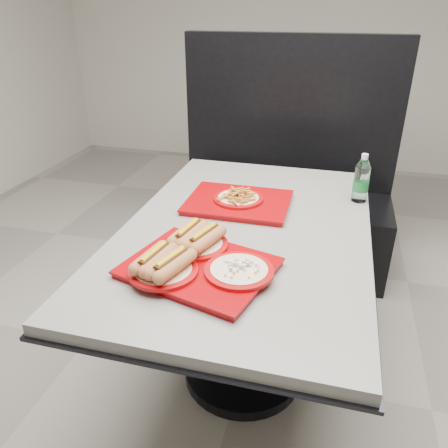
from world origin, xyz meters
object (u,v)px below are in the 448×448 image
(diner_table, at_px, (246,264))
(booth_bench, at_px, (282,198))
(water_bottle, at_px, (361,181))
(tray_far, at_px, (238,200))
(tray_near, at_px, (195,260))

(diner_table, bearing_deg, booth_bench, 90.00)
(diner_table, distance_m, booth_bench, 1.11)
(booth_bench, distance_m, water_bottle, 0.95)
(water_bottle, bearing_deg, tray_far, -159.98)
(tray_near, relative_size, water_bottle, 2.47)
(diner_table, height_order, tray_near, tray_near)
(booth_bench, relative_size, water_bottle, 6.57)
(diner_table, bearing_deg, water_bottle, 40.92)
(booth_bench, height_order, water_bottle, booth_bench)
(tray_far, bearing_deg, water_bottle, 20.02)
(diner_table, xyz_separation_m, booth_bench, (0.00, 1.09, -0.18))
(diner_table, relative_size, tray_far, 3.38)
(diner_table, height_order, water_bottle, water_bottle)
(tray_near, height_order, water_bottle, water_bottle)
(booth_bench, height_order, tray_near, booth_bench)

